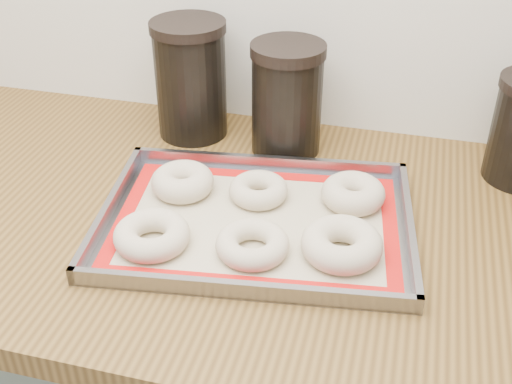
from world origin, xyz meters
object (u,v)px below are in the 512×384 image
(bagel_back_right, at_px, (353,193))
(canister_left, at_px, (191,79))
(bagel_front_mid, at_px, (252,244))
(bagel_back_left, at_px, (183,182))
(canister_mid, at_px, (287,99))
(bagel_front_right, at_px, (342,244))
(bagel_front_left, at_px, (152,235))
(bagel_back_mid, at_px, (259,190))
(baking_tray, at_px, (256,222))

(bagel_back_right, xyz_separation_m, canister_left, (-0.32, 0.17, 0.08))
(canister_left, bearing_deg, bagel_front_mid, -58.43)
(bagel_back_left, xyz_separation_m, canister_mid, (0.13, 0.19, 0.07))
(bagel_front_right, relative_size, bagel_back_right, 1.15)
(bagel_front_left, distance_m, bagel_back_right, 0.32)
(bagel_back_mid, height_order, canister_left, canister_left)
(bagel_front_left, height_order, bagel_back_left, bagel_back_left)
(bagel_front_left, distance_m, canister_left, 0.36)
(bagel_front_right, xyz_separation_m, bagel_back_left, (-0.27, 0.10, 0.00))
(bagel_front_left, xyz_separation_m, canister_left, (-0.06, 0.35, 0.08))
(canister_left, bearing_deg, bagel_back_right, -28.04)
(bagel_back_mid, distance_m, bagel_back_right, 0.15)
(bagel_front_mid, height_order, bagel_front_right, bagel_front_right)
(bagel_back_left, height_order, bagel_back_right, same)
(bagel_back_left, xyz_separation_m, canister_left, (-0.05, 0.21, 0.08))
(bagel_front_mid, bearing_deg, canister_left, 121.57)
(baking_tray, bearing_deg, bagel_front_left, -145.37)
(bagel_front_mid, relative_size, bagel_back_right, 1.04)
(bagel_back_left, bearing_deg, bagel_back_right, 7.56)
(bagel_front_left, bearing_deg, bagel_front_mid, 7.15)
(bagel_front_right, xyz_separation_m, bagel_back_mid, (-0.15, 0.11, -0.00))
(bagel_front_mid, relative_size, canister_left, 0.48)
(baking_tray, bearing_deg, canister_mid, 91.80)
(bagel_back_right, bearing_deg, bagel_back_mid, -171.13)
(bagel_front_left, height_order, canister_mid, canister_mid)
(bagel_front_right, relative_size, bagel_back_left, 1.15)
(baking_tray, height_order, bagel_front_right, bagel_front_right)
(bagel_back_right, bearing_deg, bagel_front_left, -146.13)
(bagel_back_mid, relative_size, bagel_back_right, 0.93)
(bagel_back_left, bearing_deg, bagel_front_left, -87.93)
(bagel_back_left, distance_m, canister_left, 0.23)
(bagel_back_mid, xyz_separation_m, canister_mid, (0.00, 0.18, 0.08))
(canister_mid, bearing_deg, bagel_front_right, -63.46)
(bagel_back_mid, bearing_deg, canister_mid, 88.37)
(baking_tray, relative_size, canister_left, 2.35)
(canister_mid, bearing_deg, bagel_back_mid, -91.63)
(bagel_front_left, height_order, bagel_back_mid, bagel_front_left)
(bagel_back_right, bearing_deg, canister_left, 151.96)
(bagel_front_mid, height_order, canister_mid, canister_mid)
(bagel_back_right, height_order, canister_mid, canister_mid)
(bagel_back_right, bearing_deg, bagel_back_left, -172.44)
(bagel_back_mid, bearing_deg, bagel_front_right, -36.49)
(bagel_back_right, relative_size, canister_mid, 0.50)
(bagel_front_mid, xyz_separation_m, bagel_back_left, (-0.15, 0.12, 0.00))
(bagel_front_left, distance_m, bagel_back_mid, 0.19)
(bagel_back_left, bearing_deg, canister_left, 104.83)
(bagel_back_left, relative_size, bagel_back_mid, 1.08)
(bagel_back_left, bearing_deg, baking_tray, -20.91)
(baking_tray, height_order, bagel_front_left, bagel_front_left)
(bagel_back_mid, relative_size, canister_left, 0.43)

